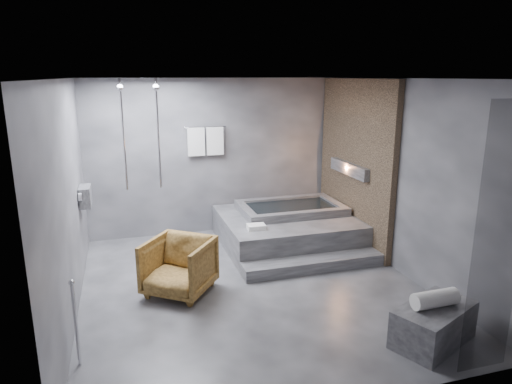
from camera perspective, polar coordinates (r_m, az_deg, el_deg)
name	(u,v)px	position (r m, az deg, el deg)	size (l,w,h in m)	color
room	(274,159)	(6.25, 2.26, 4.16)	(5.00, 5.04, 2.82)	#323234
tub_deck	(286,229)	(7.94, 3.83, -4.68)	(2.20, 2.00, 0.50)	#37373A
tub_step	(314,264)	(6.98, 7.21, -8.93)	(2.20, 0.36, 0.18)	#37373A
concrete_bench	(434,324)	(5.50, 21.31, -15.17)	(0.95, 0.52, 0.43)	#323235
driftwood_chair	(179,266)	(6.22, -9.61, -9.15)	(0.80, 0.83, 0.75)	#4D3313
rolled_towel	(435,299)	(5.36, 21.48, -12.33)	(0.19, 0.19, 0.52)	white
deck_towel	(256,227)	(7.16, 0.03, -4.37)	(0.28, 0.20, 0.07)	white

